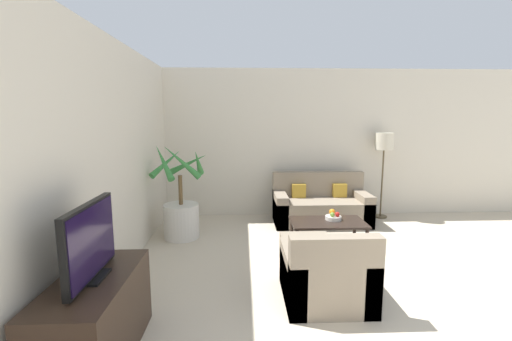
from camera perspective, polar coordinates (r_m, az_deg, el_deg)
The scene contains 14 objects.
wall_back at distance 6.60m, azimuth 13.74°, elevation 4.46°, with size 8.06×0.06×2.70m.
wall_left at distance 3.64m, azimuth -25.62°, elevation 0.50°, with size 0.06×7.57×2.70m.
tv_console at distance 3.04m, azimuth -25.14°, elevation -21.54°, with size 0.51×1.12×0.65m.
television at distance 2.79m, azimuth -25.90°, elevation -10.67°, with size 0.18×0.76×0.57m.
potted_palm at distance 5.35m, azimuth -12.35°, elevation -6.48°, with size 0.88×0.86×1.47m.
sofa_loveseat at distance 6.10m, azimuth 10.71°, elevation -5.92°, with size 1.62×0.78×0.86m.
floor_lamp at distance 6.56m, azimuth 20.57°, elevation 3.81°, with size 0.31×0.31×1.55m.
coffee_table at distance 5.09m, azimuth 11.87°, elevation -8.71°, with size 1.06×0.61×0.34m.
fruit_bowl at distance 5.17m, azimuth 12.75°, elevation -7.70°, with size 0.24×0.24×0.06m.
apple_red at distance 5.13m, azimuth 13.41°, elevation -7.12°, with size 0.07×0.07×0.07m.
apple_green at distance 5.11m, azimuth 12.60°, elevation -7.18°, with size 0.07×0.07×0.07m.
orange_fruit at distance 5.20m, azimuth 12.58°, elevation -6.75°, with size 0.09×0.09×0.09m.
armchair at distance 3.63m, azimuth 11.63°, elevation -16.83°, with size 0.84×0.83×0.78m.
ottoman at distance 4.42m, azimuth 8.27°, elevation -13.11°, with size 0.61×0.45×0.36m.
Camera 1 is at (-1.82, -0.33, 1.82)m, focal length 24.00 mm.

